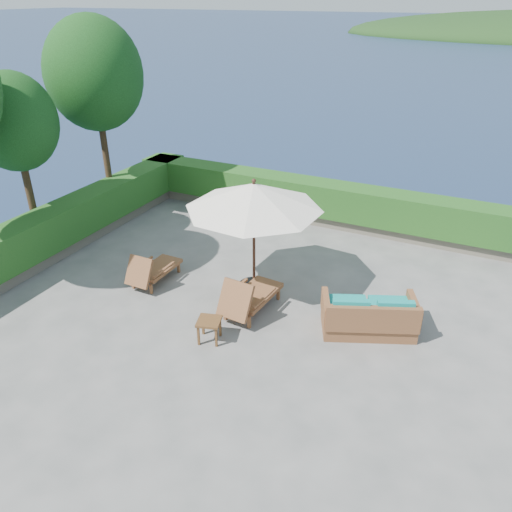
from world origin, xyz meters
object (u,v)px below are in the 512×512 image
at_px(lounge_right, 249,296).
at_px(wicker_loveseat, 369,317).
at_px(patio_umbrella, 254,197).
at_px(lounge_left, 152,269).
at_px(side_table, 209,324).

xyz_separation_m(lounge_right, wicker_loveseat, (2.63, 0.45, -0.06)).
relative_size(patio_umbrella, lounge_left, 2.53).
xyz_separation_m(lounge_left, side_table, (2.48, -1.42, 0.04)).
bearing_deg(patio_umbrella, side_table, -88.44).
height_order(lounge_left, lounge_right, lounge_right).
relative_size(lounge_left, side_table, 2.68).
distance_m(patio_umbrella, side_table, 3.01).
bearing_deg(wicker_loveseat, patio_umbrella, 147.04).
xyz_separation_m(lounge_right, side_table, (-0.29, -1.27, -0.02)).
height_order(patio_umbrella, lounge_left, patio_umbrella).
bearing_deg(patio_umbrella, wicker_loveseat, -10.21).
distance_m(lounge_right, side_table, 1.30).
relative_size(side_table, wicker_loveseat, 0.27).
height_order(patio_umbrella, side_table, patio_umbrella).
height_order(lounge_right, side_table, lounge_right).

